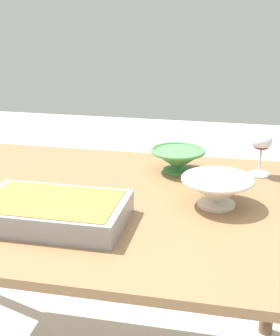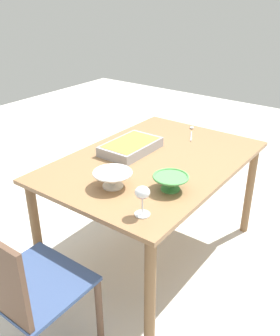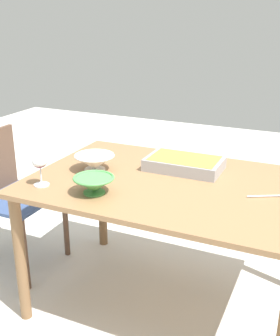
{
  "view_description": "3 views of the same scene",
  "coord_description": "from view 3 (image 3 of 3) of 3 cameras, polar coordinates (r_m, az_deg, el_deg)",
  "views": [
    {
      "loc": [
        -0.47,
        1.3,
        1.31
      ],
      "look_at": [
        -0.16,
        -0.14,
        0.79
      ],
      "focal_mm": 51.0,
      "sensor_mm": 36.0,
      "label": 1
    },
    {
      "loc": [
        -1.73,
        -1.17,
        1.7
      ],
      "look_at": [
        -0.25,
        -0.07,
        0.79
      ],
      "focal_mm": 39.36,
      "sensor_mm": 36.0,
      "label": 2
    },
    {
      "loc": [
        0.67,
        -1.83,
        1.51
      ],
      "look_at": [
        -0.15,
        -0.03,
        0.79
      ],
      "focal_mm": 44.85,
      "sensor_mm": 36.0,
      "label": 3
    }
  ],
  "objects": [
    {
      "name": "small_bowl",
      "position": [
        2.24,
        -6.19,
        0.88
      ],
      "size": [
        0.21,
        0.21,
        0.09
      ],
      "color": "white",
      "rests_on": "dining_table"
    },
    {
      "name": "dining_table",
      "position": [
        2.14,
        4.05,
        -4.06
      ],
      "size": [
        1.39,
        0.96,
        0.73
      ],
      "color": "olive",
      "rests_on": "ground_plane"
    },
    {
      "name": "mixing_bowl",
      "position": [
        1.95,
        -6.28,
        -2.17
      ],
      "size": [
        0.19,
        0.19,
        0.08
      ],
      "color": "#4C994C",
      "rests_on": "dining_table"
    },
    {
      "name": "wine_glass",
      "position": [
        2.07,
        -13.45,
        0.53
      ],
      "size": [
        0.08,
        0.08,
        0.15
      ],
      "color": "white",
      "rests_on": "dining_table"
    },
    {
      "name": "ground_plane",
      "position": [
        2.47,
        3.68,
        -17.72
      ],
      "size": [
        8.0,
        8.0,
        0.0
      ],
      "primitive_type": "plane",
      "color": "beige"
    },
    {
      "name": "chair",
      "position": [
        2.71,
        -17.48,
        -3.18
      ],
      "size": [
        0.41,
        0.45,
        0.86
      ],
      "color": "#334772",
      "rests_on": "ground_plane"
    },
    {
      "name": "casserole_dish",
      "position": [
        2.26,
        6.04,
        0.68
      ],
      "size": [
        0.4,
        0.25,
        0.07
      ],
      "color": "#99999E",
      "rests_on": "dining_table"
    }
  ]
}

